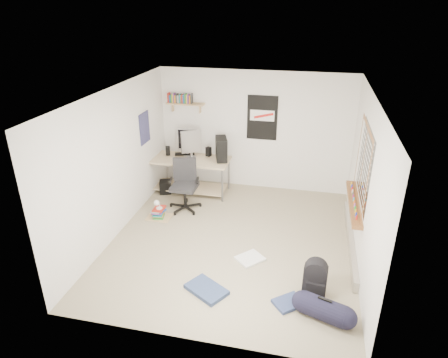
% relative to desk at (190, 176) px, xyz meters
% --- Properties ---
extents(floor, '(4.00, 4.50, 0.01)m').
position_rel_desk_xyz_m(floor, '(1.26, -1.67, -0.37)').
color(floor, gray).
rests_on(floor, ground).
extents(ceiling, '(4.00, 4.50, 0.01)m').
position_rel_desk_xyz_m(ceiling, '(1.26, -1.67, 2.14)').
color(ceiling, white).
rests_on(ceiling, ground).
extents(back_wall, '(4.00, 0.01, 2.50)m').
position_rel_desk_xyz_m(back_wall, '(1.26, 0.59, 0.89)').
color(back_wall, silver).
rests_on(back_wall, ground).
extents(left_wall, '(0.01, 4.50, 2.50)m').
position_rel_desk_xyz_m(left_wall, '(-0.74, -1.67, 0.89)').
color(left_wall, silver).
rests_on(left_wall, ground).
extents(right_wall, '(0.01, 4.50, 2.50)m').
position_rel_desk_xyz_m(right_wall, '(3.27, -1.67, 0.89)').
color(right_wall, silver).
rests_on(right_wall, ground).
extents(desk, '(1.74, 0.90, 0.76)m').
position_rel_desk_xyz_m(desk, '(0.00, 0.00, 0.00)').
color(desk, tan).
rests_on(desk, floor).
extents(monitor_left, '(0.43, 0.15, 0.47)m').
position_rel_desk_xyz_m(monitor_left, '(-0.09, 0.19, 0.63)').
color(monitor_left, '#9C9CA0').
rests_on(monitor_left, desk).
extents(monitor_right, '(0.41, 0.31, 0.46)m').
position_rel_desk_xyz_m(monitor_right, '(0.04, 0.08, 0.63)').
color(monitor_right, '#A4A5A9').
rests_on(monitor_right, desk).
extents(pc_tower, '(0.33, 0.48, 0.46)m').
position_rel_desk_xyz_m(pc_tower, '(0.67, 0.08, 0.63)').
color(pc_tower, black).
rests_on(pc_tower, desk).
extents(keyboard, '(0.44, 0.26, 0.02)m').
position_rel_desk_xyz_m(keyboard, '(-0.16, 0.20, 0.41)').
color(keyboard, black).
rests_on(keyboard, desk).
extents(speaker_left, '(0.12, 0.12, 0.18)m').
position_rel_desk_xyz_m(speaker_left, '(-0.49, 0.08, 0.49)').
color(speaker_left, black).
rests_on(speaker_left, desk).
extents(speaker_right, '(0.12, 0.12, 0.19)m').
position_rel_desk_xyz_m(speaker_right, '(0.36, 0.22, 0.49)').
color(speaker_right, black).
rests_on(speaker_right, desk).
extents(office_chair, '(0.78, 0.78, 1.00)m').
position_rel_desk_xyz_m(office_chair, '(0.14, -0.77, 0.12)').
color(office_chair, black).
rests_on(office_chair, floor).
extents(wall_shelf, '(0.80, 0.22, 0.24)m').
position_rel_desk_xyz_m(wall_shelf, '(-0.19, 0.47, 1.42)').
color(wall_shelf, tan).
rests_on(wall_shelf, back_wall).
extents(poster_back_wall, '(0.62, 0.03, 0.92)m').
position_rel_desk_xyz_m(poster_back_wall, '(1.41, 0.56, 1.19)').
color(poster_back_wall, black).
rests_on(poster_back_wall, back_wall).
extents(poster_left_wall, '(0.02, 0.42, 0.60)m').
position_rel_desk_xyz_m(poster_left_wall, '(-0.72, -0.47, 1.14)').
color(poster_left_wall, navy).
rests_on(poster_left_wall, left_wall).
extents(window, '(0.10, 1.50, 1.26)m').
position_rel_desk_xyz_m(window, '(3.21, -1.37, 1.08)').
color(window, brown).
rests_on(window, right_wall).
extents(baseboard_heater, '(0.08, 2.50, 0.18)m').
position_rel_desk_xyz_m(baseboard_heater, '(3.22, -1.37, -0.28)').
color(baseboard_heater, '#B7B2A8').
rests_on(baseboard_heater, floor).
extents(backpack, '(0.34, 0.28, 0.43)m').
position_rel_desk_xyz_m(backpack, '(2.65, -2.72, -0.16)').
color(backpack, black).
rests_on(backpack, floor).
extents(duffel_bag, '(0.37, 0.37, 0.57)m').
position_rel_desk_xyz_m(duffel_bag, '(2.77, -3.20, -0.22)').
color(duffel_bag, black).
rests_on(duffel_bag, floor).
extents(tshirt, '(0.52, 0.52, 0.04)m').
position_rel_desk_xyz_m(tshirt, '(1.65, -2.15, -0.34)').
color(tshirt, silver).
rests_on(tshirt, floor).
extents(jeans_a, '(0.68, 0.61, 0.06)m').
position_rel_desk_xyz_m(jeans_a, '(1.17, -3.03, -0.33)').
color(jeans_a, navy).
rests_on(jeans_a, floor).
extents(jeans_b, '(0.48, 0.47, 0.05)m').
position_rel_desk_xyz_m(jeans_b, '(2.32, -3.03, -0.34)').
color(jeans_b, navy).
rests_on(jeans_b, floor).
extents(book_stack, '(0.54, 0.49, 0.30)m').
position_rel_desk_xyz_m(book_stack, '(-0.24, -1.20, -0.22)').
color(book_stack, brown).
rests_on(book_stack, floor).
extents(desk_lamp, '(0.12, 0.20, 0.19)m').
position_rel_desk_xyz_m(desk_lamp, '(-0.22, -1.22, 0.02)').
color(desk_lamp, white).
rests_on(desk_lamp, book_stack).
extents(subwoofer, '(0.30, 0.30, 0.27)m').
position_rel_desk_xyz_m(subwoofer, '(-0.49, -0.18, -0.22)').
color(subwoofer, black).
rests_on(subwoofer, floor).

